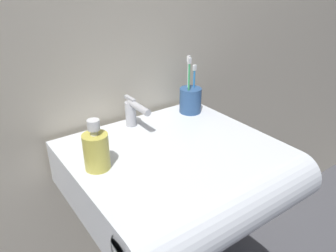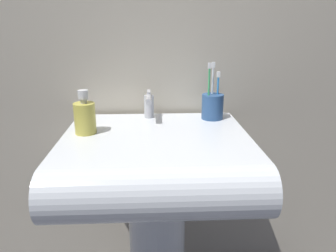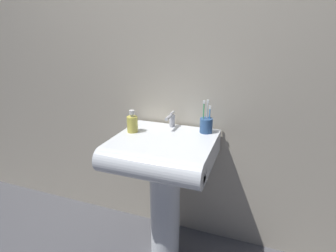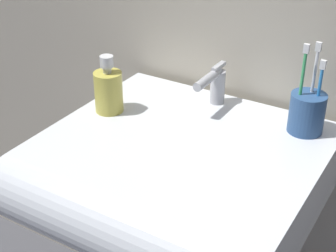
# 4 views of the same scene
# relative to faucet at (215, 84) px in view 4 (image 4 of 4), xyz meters

# --- Properties ---
(sink_basin) EXTENTS (0.59, 0.57, 0.14)m
(sink_basin) POSITION_rel_faucet_xyz_m (0.02, -0.24, -0.13)
(sink_basin) COLOR white
(sink_basin) RESTS_ON sink_pedestal
(faucet) EXTENTS (0.04, 0.14, 0.10)m
(faucet) POSITION_rel_faucet_xyz_m (0.00, 0.00, 0.00)
(faucet) COLOR #B7B7BC
(faucet) RESTS_ON sink_basin
(toothbrush_cup) EXTENTS (0.08, 0.08, 0.21)m
(toothbrush_cup) POSITION_rel_faucet_xyz_m (0.23, -0.01, -0.01)
(toothbrush_cup) COLOR #2D5184
(toothbrush_cup) RESTS_ON sink_basin
(soap_bottle) EXTENTS (0.07, 0.07, 0.14)m
(soap_bottle) POSITION_rel_faucet_xyz_m (-0.20, -0.16, -0.00)
(soap_bottle) COLOR gold
(soap_bottle) RESTS_ON sink_basin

